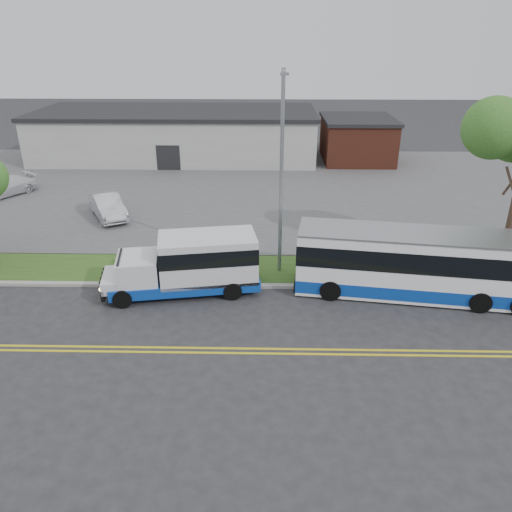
{
  "coord_description": "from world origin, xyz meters",
  "views": [
    {
      "loc": [
        2.31,
        -19.62,
        11.08
      ],
      "look_at": [
        1.87,
        1.15,
        1.6
      ],
      "focal_mm": 35.0,
      "sensor_mm": 36.0,
      "label": 1
    }
  ],
  "objects_px": {
    "streetlight_near": "(281,170)",
    "parked_car_b": "(5,187)",
    "parked_car_a": "(108,206)",
    "shuttle_bus": "(193,263)",
    "transit_bus": "(418,264)"
  },
  "relations": [
    {
      "from": "parked_car_b",
      "to": "parked_car_a",
      "type": "bearing_deg",
      "value": 6.11
    },
    {
      "from": "parked_car_a",
      "to": "parked_car_b",
      "type": "relative_size",
      "value": 1.0
    },
    {
      "from": "streetlight_near",
      "to": "parked_car_a",
      "type": "height_order",
      "value": "streetlight_near"
    },
    {
      "from": "parked_car_a",
      "to": "shuttle_bus",
      "type": "bearing_deg",
      "value": -84.21
    },
    {
      "from": "streetlight_near",
      "to": "parked_car_b",
      "type": "bearing_deg",
      "value": 148.62
    },
    {
      "from": "shuttle_bus",
      "to": "transit_bus",
      "type": "height_order",
      "value": "transit_bus"
    },
    {
      "from": "shuttle_bus",
      "to": "parked_car_b",
      "type": "bearing_deg",
      "value": 128.32
    },
    {
      "from": "shuttle_bus",
      "to": "streetlight_near",
      "type": "bearing_deg",
      "value": 16.97
    },
    {
      "from": "shuttle_bus",
      "to": "transit_bus",
      "type": "bearing_deg",
      "value": -10.45
    },
    {
      "from": "parked_car_b",
      "to": "streetlight_near",
      "type": "bearing_deg",
      "value": 1.3
    },
    {
      "from": "parked_car_a",
      "to": "parked_car_b",
      "type": "height_order",
      "value": "parked_car_a"
    },
    {
      "from": "transit_bus",
      "to": "shuttle_bus",
      "type": "bearing_deg",
      "value": -172.24
    },
    {
      "from": "shuttle_bus",
      "to": "parked_car_a",
      "type": "xyz_separation_m",
      "value": [
        -6.76,
        9.53,
        -0.6
      ]
    },
    {
      "from": "shuttle_bus",
      "to": "transit_bus",
      "type": "distance_m",
      "value": 10.12
    },
    {
      "from": "streetlight_near",
      "to": "transit_bus",
      "type": "distance_m",
      "value": 7.48
    }
  ]
}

